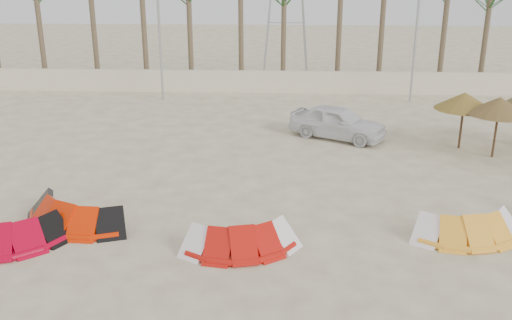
# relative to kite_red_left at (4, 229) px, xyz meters

# --- Properties ---
(ground) EXTENTS (120.00, 120.00, 0.00)m
(ground) POSITION_rel_kite_red_left_xyz_m (6.88, -2.36, -0.42)
(ground) COLOR beige
(ground) RESTS_ON ground
(boundary_wall) EXTENTS (60.00, 0.30, 1.30)m
(boundary_wall) POSITION_rel_kite_red_left_xyz_m (6.88, 19.64, 0.23)
(boundary_wall) COLOR beige
(boundary_wall) RESTS_ON ground
(pylon) EXTENTS (3.00, 3.00, 14.00)m
(pylon) POSITION_rel_kite_red_left_xyz_m (7.88, 25.64, -0.42)
(pylon) COLOR #A5A8AD
(pylon) RESTS_ON ground
(kite_red_left) EXTENTS (3.95, 2.47, 0.90)m
(kite_red_left) POSITION_rel_kite_red_left_xyz_m (0.00, 0.00, 0.00)
(kite_red_left) COLOR #A9001B
(kite_red_left) RESTS_ON ground
(kite_red_mid) EXTENTS (4.00, 2.75, 0.90)m
(kite_red_mid) POSITION_rel_kite_red_left_xyz_m (1.56, 1.47, -0.00)
(kite_red_mid) COLOR red
(kite_red_mid) RESTS_ON ground
(kite_red_right) EXTENTS (3.42, 2.11, 0.90)m
(kite_red_right) POSITION_rel_kite_red_left_xyz_m (6.65, 0.08, -0.00)
(kite_red_right) COLOR #B9110A
(kite_red_right) RESTS_ON ground
(kite_orange) EXTENTS (3.43, 2.04, 0.90)m
(kite_orange) POSITION_rel_kite_red_left_xyz_m (13.05, 1.09, -0.00)
(kite_orange) COLOR #FEA629
(kite_orange) RESTS_ON ground
(parasol_left) EXTENTS (2.42, 2.42, 2.40)m
(parasol_left) POSITION_rel_kite_red_left_xyz_m (15.20, 9.28, 1.63)
(parasol_left) COLOR #4C331E
(parasol_left) RESTS_ON ground
(parasol_mid) EXTENTS (2.44, 2.44, 2.47)m
(parasol_mid) POSITION_rel_kite_red_left_xyz_m (16.22, 8.17, 1.69)
(parasol_mid) COLOR #4C331E
(parasol_mid) RESTS_ON ground
(car) EXTENTS (4.58, 3.58, 1.46)m
(car) POSITION_rel_kite_red_left_xyz_m (10.18, 10.51, 0.31)
(car) COLOR silver
(car) RESTS_ON ground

